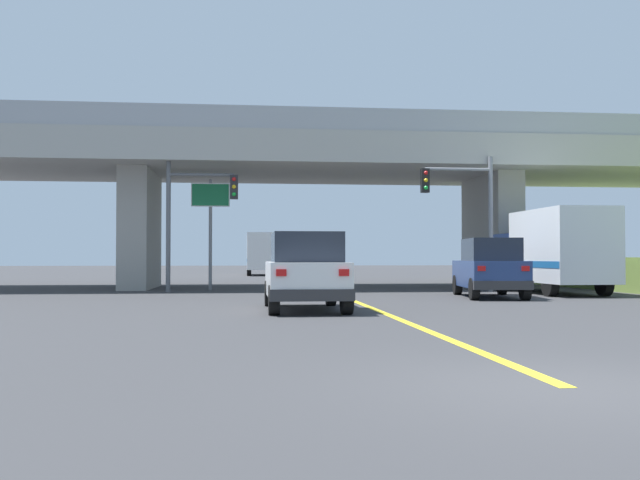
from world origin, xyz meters
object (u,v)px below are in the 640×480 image
highway_sign (210,209)px  semi_truck_distant (262,253)px  traffic_signal_nearside (467,204)px  traffic_signal_farside (192,206)px  suv_lead (305,272)px  box_truck (554,250)px  suv_crossing (490,268)px

highway_sign → semi_truck_distant: highway_sign is taller
traffic_signal_nearside → traffic_signal_farside: 10.97m
traffic_signal_nearside → highway_sign: traffic_signal_nearside is taller
suv_lead → highway_sign: (-3.02, 11.60, 2.41)m
suv_lead → traffic_signal_farside: bearing=110.3°
highway_sign → semi_truck_distant: bearing=83.3°
box_truck → highway_sign: 13.90m
box_truck → traffic_signal_nearside: bearing=146.2°
box_truck → traffic_signal_farside: 14.08m
traffic_signal_nearside → semi_truck_distant: size_ratio=0.83×
suv_crossing → box_truck: bearing=41.7°
suv_lead → box_truck: size_ratio=0.65×
traffic_signal_nearside → traffic_signal_farside: (-10.95, 0.61, -0.12)m
suv_lead → semi_truck_distant: size_ratio=0.66×
highway_sign → suv_lead: bearing=-75.4°
suv_crossing → highway_sign: bearing=154.2°
suv_lead → suv_crossing: (6.78, 5.11, -0.00)m
box_truck → highway_sign: bearing=162.1°
suv_crossing → box_truck: (3.32, 2.24, 0.63)m
suv_lead → suv_crossing: same height
suv_lead → highway_sign: size_ratio=0.93×
traffic_signal_nearside → traffic_signal_farside: size_ratio=0.99×
traffic_signal_nearside → suv_crossing: bearing=-97.4°
suv_crossing → box_truck: size_ratio=0.70×
box_truck → semi_truck_distant: bearing=110.4°
traffic_signal_nearside → highway_sign: (-10.33, 2.37, -0.10)m
box_truck → traffic_signal_farside: (-13.75, 2.48, 1.76)m
highway_sign → box_truck: bearing=-17.9°
suv_lead → semi_truck_distant: semi_truck_distant is taller
suv_crossing → traffic_signal_farside: 11.68m
suv_crossing → semi_truck_distant: (-7.04, 30.06, 0.63)m
semi_truck_distant → box_truck: bearing=-69.6°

